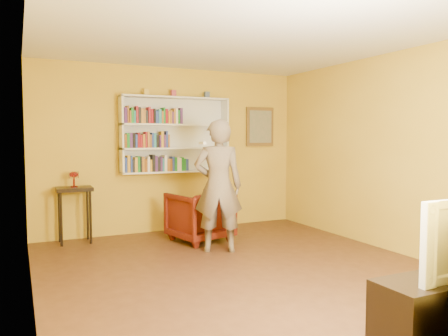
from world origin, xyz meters
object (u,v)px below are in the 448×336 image
(console_table, at_px, (74,197))
(person, at_px, (218,186))
(armchair, at_px, (200,216))
(ruby_lustre, at_px, (74,176))
(bookshelf, at_px, (174,135))

(console_table, bearing_deg, person, -38.03)
(console_table, distance_m, person, 2.19)
(console_table, bearing_deg, armchair, -21.18)
(ruby_lustre, xyz_separation_m, armchair, (1.72, -0.67, -0.62))
(bookshelf, bearing_deg, console_table, -174.34)
(ruby_lustre, height_order, armchair, ruby_lustre)
(armchair, distance_m, person, 0.86)
(ruby_lustre, xyz_separation_m, person, (1.71, -1.34, -0.10))
(bookshelf, bearing_deg, ruby_lustre, -174.34)
(bookshelf, relative_size, armchair, 2.20)
(person, bearing_deg, console_table, -14.72)
(ruby_lustre, height_order, person, person)
(ruby_lustre, bearing_deg, console_table, 75.96)
(bookshelf, height_order, ruby_lustre, bookshelf)
(bookshelf, bearing_deg, person, -85.99)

